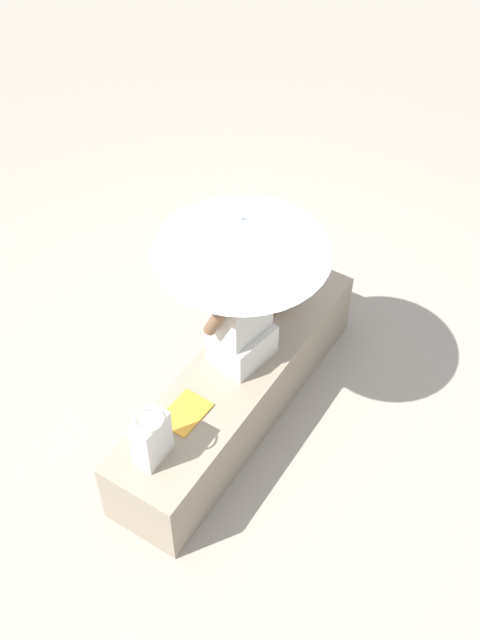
# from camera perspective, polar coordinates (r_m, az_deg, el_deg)

# --- Properties ---
(ground_plane) EXTENTS (14.00, 14.00, 0.00)m
(ground_plane) POSITION_cam_1_polar(r_m,az_deg,el_deg) (5.04, -0.13, -6.72)
(ground_plane) COLOR #9E9384
(stone_bench) EXTENTS (2.07, 0.50, 0.47)m
(stone_bench) POSITION_cam_1_polar(r_m,az_deg,el_deg) (4.85, -0.14, -5.06)
(stone_bench) COLOR gray
(stone_bench) RESTS_ON ground
(person_seated) EXTENTS (0.50, 0.33, 0.90)m
(person_seated) POSITION_cam_1_polar(r_m,az_deg,el_deg) (4.43, 0.15, 0.68)
(person_seated) COLOR beige
(person_seated) RESTS_ON stone_bench
(parasol) EXTENTS (0.98, 0.98, 1.05)m
(parasol) POSITION_cam_1_polar(r_m,az_deg,el_deg) (4.10, 0.13, 6.21)
(parasol) COLOR #B7B7BC
(parasol) RESTS_ON stone_bench
(handbag_black) EXTENTS (0.21, 0.16, 0.34)m
(handbag_black) POSITION_cam_1_polar(r_m,az_deg,el_deg) (4.17, -6.47, -8.56)
(handbag_black) COLOR silver
(handbag_black) RESTS_ON stone_bench
(tote_bag_canvas) EXTENTS (0.25, 0.18, 0.29)m
(tote_bag_canvas) POSITION_cam_1_polar(r_m,az_deg,el_deg) (4.92, 2.55, 2.41)
(tote_bag_canvas) COLOR brown
(tote_bag_canvas) RESTS_ON stone_bench
(magazine) EXTENTS (0.29, 0.21, 0.01)m
(magazine) POSITION_cam_1_polar(r_m,az_deg,el_deg) (4.45, -4.00, -6.77)
(magazine) COLOR gold
(magazine) RESTS_ON stone_bench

